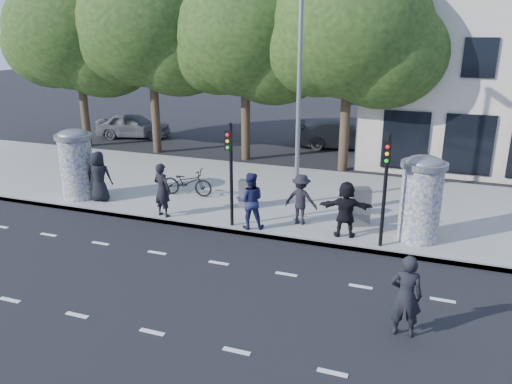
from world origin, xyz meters
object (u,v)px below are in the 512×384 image
at_px(man_road, 406,296).
at_px(cabinet_left, 246,194).
at_px(ped_f, 346,209).
at_px(car_left, 134,125).
at_px(traffic_pole_far, 385,180).
at_px(traffic_pole_near, 230,165).
at_px(ped_b, 162,190).
at_px(car_right, 343,135).
at_px(bicycle, 187,182).
at_px(street_lamp, 299,76).
at_px(ped_d, 301,199).
at_px(ad_column_left, 76,162).
at_px(ad_column_right, 421,197).
at_px(cabinet_right, 360,207).
at_px(ped_c, 250,201).
at_px(ped_a, 99,176).

xyz_separation_m(man_road, cabinet_left, (-5.95, 6.04, -0.28)).
relative_size(ped_f, cabinet_left, 1.74).
bearing_deg(car_left, traffic_pole_far, -140.87).
bearing_deg(traffic_pole_near, traffic_pole_far, 0.00).
bearing_deg(man_road, ped_b, -31.47).
bearing_deg(car_right, bicycle, 147.25).
bearing_deg(street_lamp, ped_f, -47.10).
relative_size(traffic_pole_near, ped_d, 2.01).
bearing_deg(traffic_pole_far, ad_column_left, 176.45).
xyz_separation_m(ad_column_right, cabinet_right, (-1.85, 0.61, -0.75)).
xyz_separation_m(traffic_pole_near, ped_b, (-2.57, 0.06, -1.14)).
height_order(street_lamp, ped_b, street_lamp).
height_order(ped_b, man_road, ped_b).
height_order(traffic_pole_far, cabinet_left, traffic_pole_far).
relative_size(ped_c, ped_d, 1.10).
xyz_separation_m(street_lamp, ped_b, (-3.97, -2.78, -3.70)).
distance_m(traffic_pole_near, ped_d, 2.61).
distance_m(traffic_pole_near, ped_b, 2.81).
distance_m(ped_a, car_right, 14.26).
height_order(ped_f, man_road, ped_f).
relative_size(ped_f, bicycle, 0.88).
distance_m(street_lamp, ped_a, 8.21).
relative_size(ped_c, car_left, 0.43).
xyz_separation_m(traffic_pole_far, ped_f, (-1.15, 0.42, -1.19)).
xyz_separation_m(ped_c, car_left, (-11.83, 11.47, -0.34)).
xyz_separation_m(ped_d, car_left, (-13.27, 10.55, -0.25)).
relative_size(bicycle, cabinet_left, 1.97).
xyz_separation_m(ped_b, car_left, (-8.62, 11.47, -0.34)).
bearing_deg(ped_a, traffic_pole_near, 155.67).
relative_size(ped_d, man_road, 0.90).
distance_m(ped_c, ped_f, 3.03).
bearing_deg(ped_b, car_right, -92.05).
distance_m(traffic_pole_far, ped_b, 7.46).
relative_size(ad_column_left, car_right, 0.54).
distance_m(ped_f, car_right, 13.00).
relative_size(ad_column_right, cabinet_left, 2.58).
xyz_separation_m(ad_column_left, ad_column_right, (12.40, 0.20, 0.00)).
xyz_separation_m(ped_b, ped_c, (3.21, 0.00, -0.01)).
relative_size(ped_b, ped_d, 1.11).
xyz_separation_m(man_road, cabinet_right, (-1.82, 5.71, -0.16)).
bearing_deg(car_right, ad_column_left, 135.62).
relative_size(traffic_pole_near, street_lamp, 0.42).
bearing_deg(ped_f, bicycle, -27.39).
distance_m(ped_c, cabinet_right, 3.62).
relative_size(ad_column_right, cabinet_right, 2.09).
distance_m(ped_f, bicycle, 6.76).
relative_size(traffic_pole_near, ped_b, 1.81).
distance_m(ad_column_right, ped_a, 11.41).
distance_m(ad_column_left, ped_f, 10.27).
height_order(ad_column_right, ped_d, ad_column_right).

